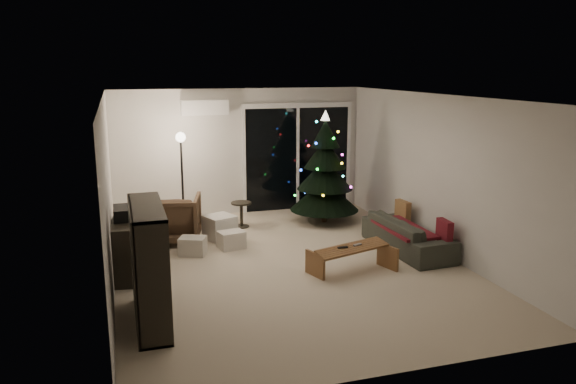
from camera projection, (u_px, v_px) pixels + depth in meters
name	position (u px, v px, depth m)	size (l,w,h in m)	color
room	(288.00, 178.00, 9.75)	(6.50, 7.51, 2.60)	beige
bookshelf	(134.00, 266.00, 6.36)	(0.35, 1.40, 1.40)	black
media_cabinet	(131.00, 246.00, 8.04)	(0.49, 1.30, 0.81)	black
stereo	(128.00, 213.00, 7.93)	(0.41, 0.49, 0.17)	black
armchair	(174.00, 218.00, 9.49)	(0.86, 0.89, 0.81)	brown
ottoman	(220.00, 227.00, 9.67)	(0.46, 0.46, 0.41)	silver
cardboard_box_a	(193.00, 246.00, 8.86)	(0.40, 0.31, 0.29)	beige
cardboard_box_b	(232.00, 240.00, 9.18)	(0.41, 0.31, 0.29)	beige
side_table	(241.00, 215.00, 10.39)	(0.38, 0.38, 0.47)	black
floor_lamp	(182.00, 183.00, 10.16)	(0.27, 0.27, 1.71)	black
sofa	(408.00, 235.00, 9.04)	(1.84, 0.72, 0.54)	#3C4035
sofa_throw	(403.00, 228.00, 8.98)	(0.57, 1.32, 0.04)	maroon
cushion_a	(403.00, 211.00, 9.67)	(0.11, 0.35, 0.35)	olive
cushion_b	(444.00, 231.00, 8.46)	(0.11, 0.35, 0.35)	maroon
coffee_table	(352.00, 260.00, 8.10)	(1.20, 0.42, 0.38)	brown
remote_a	(343.00, 247.00, 8.01)	(0.15, 0.04, 0.02)	black
remote_b	(357.00, 245.00, 8.13)	(0.14, 0.04, 0.02)	slate
christmas_tree	(325.00, 167.00, 10.57)	(1.31, 1.31, 2.12)	black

